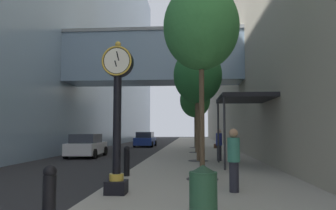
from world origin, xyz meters
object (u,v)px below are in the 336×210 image
(street_tree_far, at_px, (195,100))
(street_tree_mid_far, at_px, (196,86))
(pedestrian_by_clock, at_px, (234,158))
(pedestrian_walking, at_px, (219,144))
(car_white_near, at_px, (87,146))
(bollard_third, at_px, (127,160))
(street_tree_near, at_px, (201,28))
(trash_bin, at_px, (203,193))
(bollard_nearest, at_px, (49,196))
(street_tree_mid_near, at_px, (198,76))
(car_blue_mid, at_px, (145,139))
(street_clock, at_px, (117,109))

(street_tree_far, bearing_deg, street_tree_mid_far, -90.00)
(street_tree_mid_far, height_order, pedestrian_by_clock, street_tree_mid_far)
(pedestrian_walking, bearing_deg, car_white_near, 158.94)
(car_white_near, bearing_deg, street_tree_far, 51.99)
(car_white_near, bearing_deg, bollard_third, -63.63)
(street_tree_near, distance_m, trash_bin, 7.03)
(bollard_nearest, height_order, street_tree_mid_far, street_tree_mid_far)
(bollard_third, bearing_deg, bollard_nearest, -90.00)
(street_tree_far, height_order, trash_bin, street_tree_far)
(street_tree_near, bearing_deg, street_tree_far, 90.00)
(street_tree_near, bearing_deg, pedestrian_by_clock, -70.37)
(street_tree_mid_near, bearing_deg, car_blue_mid, 107.60)
(bollard_nearest, relative_size, car_blue_mid, 0.25)
(bollard_third, relative_size, trash_bin, 1.06)
(street_tree_mid_near, xyz_separation_m, street_tree_mid_far, (0.00, 6.54, 0.34))
(street_tree_mid_near, height_order, street_tree_mid_far, street_tree_mid_far)
(street_tree_near, height_order, car_blue_mid, street_tree_near)
(bollard_nearest, height_order, street_tree_near, street_tree_near)
(pedestrian_by_clock, bearing_deg, pedestrian_walking, 87.70)
(trash_bin, bearing_deg, pedestrian_by_clock, 72.07)
(car_white_near, xyz_separation_m, car_blue_mid, (2.04, 13.56, 0.02))
(bollard_nearest, bearing_deg, street_clock, 82.83)
(street_tree_near, xyz_separation_m, car_white_near, (-7.46, 10.07, -4.72))
(street_tree_near, distance_m, car_white_near, 13.39)
(bollard_nearest, bearing_deg, street_tree_far, 83.79)
(street_clock, bearing_deg, bollard_nearest, -97.17)
(street_tree_far, xyz_separation_m, car_blue_mid, (-5.42, 4.02, -3.92))
(pedestrian_walking, distance_m, pedestrian_by_clock, 8.98)
(trash_bin, relative_size, pedestrian_walking, 0.59)
(bollard_third, distance_m, car_white_near, 10.56)
(bollard_nearest, relative_size, street_tree_mid_near, 0.18)
(street_clock, xyz_separation_m, bollard_third, (-0.40, 3.30, -1.68))
(street_tree_near, xyz_separation_m, pedestrian_by_clock, (0.79, -2.22, -4.42))
(street_tree_mid_far, relative_size, car_white_near, 1.55)
(street_tree_near, xyz_separation_m, street_tree_mid_far, (-0.00, 13.07, -0.28))
(bollard_third, relative_size, car_white_near, 0.26)
(bollard_third, distance_m, street_tree_far, 19.61)
(pedestrian_walking, relative_size, car_blue_mid, 0.39)
(street_clock, distance_m, car_blue_mid, 26.54)
(street_tree_near, bearing_deg, car_blue_mid, 102.93)
(street_tree_mid_far, bearing_deg, street_tree_far, 90.00)
(street_clock, distance_m, street_tree_far, 22.54)
(bollard_third, distance_m, pedestrian_walking, 7.30)
(street_clock, relative_size, car_blue_mid, 0.92)
(street_clock, relative_size, car_white_near, 0.99)
(car_white_near, bearing_deg, street_tree_mid_far, 21.95)
(pedestrian_walking, bearing_deg, street_tree_far, 95.12)
(car_blue_mid, bearing_deg, street_tree_mid_far, -62.81)
(street_tree_mid_far, relative_size, pedestrian_walking, 3.68)
(street_clock, height_order, pedestrian_by_clock, street_clock)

